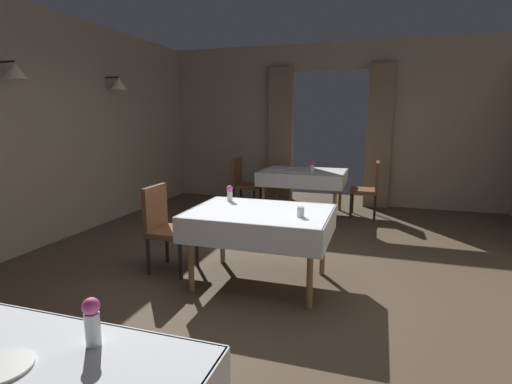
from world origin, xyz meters
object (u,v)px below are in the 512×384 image
object	(u,v)px
flower_vase_mid	(230,193)
plate_far_d	(292,171)
chair_mid_left	(165,224)
glass_mid_b	(301,212)
dining_table_far	(303,175)
chair_far_left	(243,181)
plate_far_c	(289,167)
dining_table_mid	(260,219)
plate_near_b	(1,367)
chair_far_right	(369,186)
plate_far_b	(280,169)
flower_vase_far	(312,167)
flower_vase_near	(92,320)

from	to	relation	value
flower_vase_mid	plate_far_d	xyz separation A→B (m)	(0.14, 2.52, -0.09)
chair_mid_left	glass_mid_b	size ratio (longest dim) A/B	10.00
dining_table_far	chair_far_left	xyz separation A→B (m)	(-1.10, -0.01, -0.15)
dining_table_far	plate_far_d	distance (m)	0.25
chair_far_left	plate_far_c	world-z (taller)	chair_far_left
dining_table_mid	plate_near_b	world-z (taller)	plate_near_b
dining_table_mid	chair_mid_left	size ratio (longest dim) A/B	1.48
chair_far_left	flower_vase_mid	distance (m)	2.83
plate_near_b	plate_far_c	size ratio (longest dim) A/B	1.02
chair_far_right	plate_near_b	xyz separation A→B (m)	(-1.13, -5.75, 0.24)
chair_mid_left	plate_far_b	xyz separation A→B (m)	(0.51, 3.02, 0.24)
dining_table_mid	flower_vase_far	bearing A→B (deg)	88.92
dining_table_mid	chair_far_left	xyz separation A→B (m)	(-1.24, 3.00, -0.15)
flower_vase_near	dining_table_mid	bearing A→B (deg)	90.88
flower_vase_near	glass_mid_b	world-z (taller)	flower_vase_near
plate_near_b	chair_mid_left	bearing A→B (deg)	108.61
dining_table_far	plate_far_d	bearing A→B (deg)	-132.89
chair_far_left	chair_far_right	world-z (taller)	same
flower_vase_near	plate_far_b	bearing A→B (deg)	96.29
chair_mid_left	flower_vase_far	size ratio (longest dim) A/B	4.61
dining_table_mid	glass_mid_b	xyz separation A→B (m)	(0.43, -0.14, 0.13)
chair_far_left	flower_vase_near	xyz separation A→B (m)	(1.28, -5.41, 0.34)
chair_far_left	plate_far_b	bearing A→B (deg)	2.60
dining_table_far	chair_mid_left	world-z (taller)	chair_mid_left
chair_far_right	flower_vase_far	distance (m)	1.03
flower_vase_far	plate_far_d	size ratio (longest dim) A/B	1.04
chair_mid_left	chair_far_right	world-z (taller)	same
chair_far_left	plate_far_c	bearing A→B (deg)	22.83
chair_far_left	plate_near_b	world-z (taller)	chair_far_left
flower_vase_mid	glass_mid_b	bearing A→B (deg)	-27.23
glass_mid_b	chair_far_left	bearing A→B (deg)	118.00
flower_vase_mid	plate_far_c	bearing A→B (deg)	90.61
chair_mid_left	plate_far_d	distance (m)	2.93
flower_vase_mid	plate_far_b	size ratio (longest dim) A/B	0.85
glass_mid_b	plate_far_d	xyz separation A→B (m)	(-0.73, 2.97, -0.04)
flower_vase_mid	flower_vase_far	world-z (taller)	flower_vase_far
plate_near_b	chair_far_left	bearing A→B (deg)	100.66
dining_table_far	glass_mid_b	size ratio (longest dim) A/B	15.33
chair_mid_left	chair_far_left	xyz separation A→B (m)	(-0.17, 2.99, 0.00)
flower_vase_near	plate_near_b	size ratio (longest dim) A/B	0.92
dining_table_mid	chair_far_right	xyz separation A→B (m)	(0.95, 3.11, -0.15)
plate_near_b	glass_mid_b	bearing A→B (deg)	76.34
glass_mid_b	dining_table_far	bearing A→B (deg)	100.31
plate_far_c	dining_table_far	bearing A→B (deg)	-44.03
plate_far_d	flower_vase_far	bearing A→B (deg)	-15.25
dining_table_far	plate_far_c	distance (m)	0.47
flower_vase_far	flower_vase_near	bearing A→B (deg)	-90.16
chair_mid_left	plate_far_c	size ratio (longest dim) A/B	4.35
dining_table_far	plate_far_c	world-z (taller)	plate_far_c
dining_table_mid	glass_mid_b	bearing A→B (deg)	-17.72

